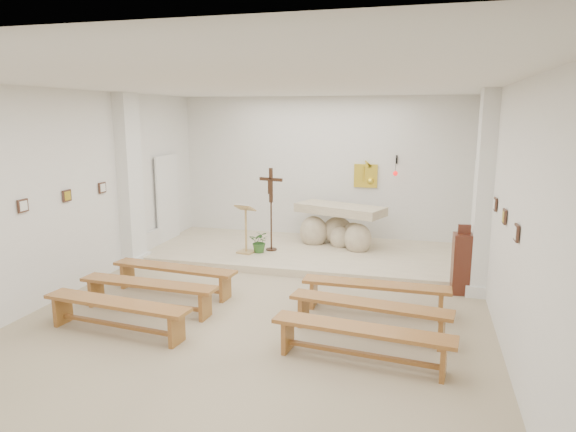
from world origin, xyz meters
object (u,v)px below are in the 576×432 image
(crucifix_stand, at_px, (271,203))
(bench_right_third, at_px, (362,336))
(bench_left_second, at_px, (148,289))
(altar, at_px, (339,229))
(bench_right_front, at_px, (375,290))
(donation_pedestal, at_px, (462,263))
(lectern, at_px, (246,229))
(bench_left_front, at_px, (174,273))
(bench_right_second, at_px, (369,311))
(bench_left_third, at_px, (116,309))

(crucifix_stand, height_order, bench_right_third, crucifix_stand)
(crucifix_stand, distance_m, bench_left_second, 3.76)
(altar, bearing_deg, bench_right_front, -50.90)
(donation_pedestal, bearing_deg, bench_right_third, -118.99)
(lectern, bearing_deg, altar, 43.75)
(bench_left_front, relative_size, bench_right_second, 1.00)
(bench_left_front, xyz_separation_m, bench_left_third, (0.00, -1.75, 0.00))
(altar, height_order, lectern, lectern)
(crucifix_stand, relative_size, bench_left_third, 0.78)
(altar, height_order, bench_left_third, altar)
(altar, distance_m, bench_left_third, 5.69)
(donation_pedestal, bearing_deg, bench_right_front, -141.46)
(lectern, height_order, bench_left_third, lectern)
(bench_right_front, height_order, bench_right_third, same)
(donation_pedestal, distance_m, bench_left_third, 5.72)
(bench_left_third, xyz_separation_m, bench_right_third, (3.48, 0.00, 0.00))
(lectern, height_order, bench_left_front, lectern)
(altar, relative_size, lectern, 1.96)
(bench_right_second, bearing_deg, crucifix_stand, 133.09)
(altar, height_order, donation_pedestal, donation_pedestal)
(bench_left_front, bearing_deg, bench_right_second, -8.74)
(bench_right_third, bearing_deg, bench_left_second, 172.06)
(bench_right_second, distance_m, bench_right_third, 0.88)
(donation_pedestal, height_order, bench_left_front, donation_pedestal)
(bench_right_third, bearing_deg, donation_pedestal, 72.04)
(altar, distance_m, donation_pedestal, 3.32)
(bench_right_front, relative_size, bench_right_third, 0.99)
(lectern, xyz_separation_m, bench_right_third, (2.98, -4.06, -0.32))
(donation_pedestal, xyz_separation_m, bench_right_third, (-1.36, -3.04, -0.18))
(bench_right_second, relative_size, bench_left_third, 1.00)
(bench_left_second, bearing_deg, bench_right_front, 16.72)
(bench_left_second, bearing_deg, bench_right_second, 2.59)
(crucifix_stand, relative_size, bench_left_second, 0.78)
(crucifix_stand, bearing_deg, bench_left_front, -96.54)
(bench_right_front, bearing_deg, donation_pedestal, 43.72)
(bench_left_third, bearing_deg, altar, 71.84)
(bench_left_second, height_order, bench_right_second, same)
(bench_left_second, xyz_separation_m, bench_left_third, (0.00, -0.88, 0.00))
(crucifix_stand, distance_m, bench_left_third, 4.59)
(bench_left_front, bearing_deg, crucifix_stand, 75.57)
(altar, xyz_separation_m, bench_right_front, (1.16, -3.44, -0.18))
(altar, relative_size, bench_right_second, 0.92)
(crucifix_stand, xyz_separation_m, bench_right_second, (2.52, -3.54, -0.83))
(bench_left_front, height_order, bench_right_second, same)
(bench_left_second, bearing_deg, bench_left_front, 92.59)
(lectern, height_order, donation_pedestal, lectern)
(altar, distance_m, lectern, 2.15)
(altar, xyz_separation_m, bench_right_second, (1.16, -4.32, -0.18))
(lectern, xyz_separation_m, bench_left_third, (-0.50, -4.06, -0.32))
(bench_left_front, height_order, bench_right_front, same)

